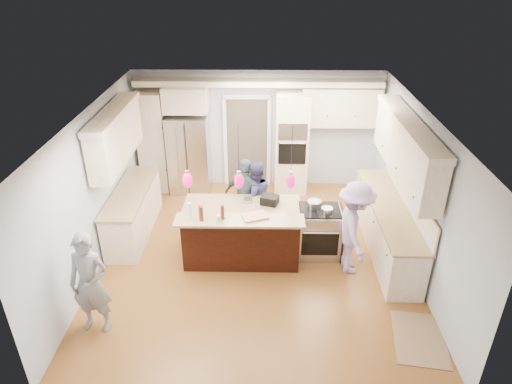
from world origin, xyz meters
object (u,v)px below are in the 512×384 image
at_px(kitchen_island, 242,232).
at_px(person_far_left, 255,198).
at_px(refrigerator, 189,154).
at_px(person_bar_end, 90,284).
at_px(island_range, 320,232).

bearing_deg(kitchen_island, person_far_left, 74.86).
bearing_deg(refrigerator, person_far_left, -49.79).
relative_size(kitchen_island, person_bar_end, 1.30).
xyz_separation_m(island_range, person_far_left, (-1.20, 0.70, 0.29)).
height_order(kitchen_island, person_far_left, person_far_left).
xyz_separation_m(kitchen_island, person_far_left, (0.21, 0.78, 0.26)).
bearing_deg(kitchen_island, refrigerator, 116.90).
bearing_deg(person_far_left, person_bar_end, 21.65).
xyz_separation_m(island_range, person_bar_end, (-3.46, -1.95, 0.35)).
bearing_deg(person_far_left, island_range, 121.77).
relative_size(refrigerator, kitchen_island, 0.86).
bearing_deg(kitchen_island, island_range, 3.08).
xyz_separation_m(person_bar_end, person_far_left, (2.26, 2.65, -0.06)).
bearing_deg(kitchen_island, person_bar_end, -137.63).
distance_m(kitchen_island, person_bar_end, 2.80).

